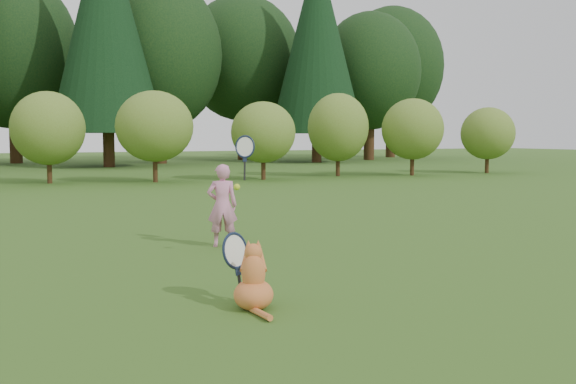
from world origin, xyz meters
name	(u,v)px	position (x,y,z in m)	size (l,w,h in m)	color
ground	(302,263)	(0.00, 0.00, 0.00)	(100.00, 100.00, 0.00)	#285217
shrub_row	(109,135)	(0.00, 13.00, 1.40)	(28.00, 3.00, 2.80)	#5D7123
child	(223,203)	(-0.43, 1.35, 0.54)	(0.60, 0.40, 1.53)	pink
cat	(253,274)	(-1.13, -1.47, 0.28)	(0.53, 0.77, 0.74)	#BF4B24
tennis_ball	(237,187)	(-0.49, 0.67, 0.79)	(0.07, 0.07, 0.07)	#CDDC19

